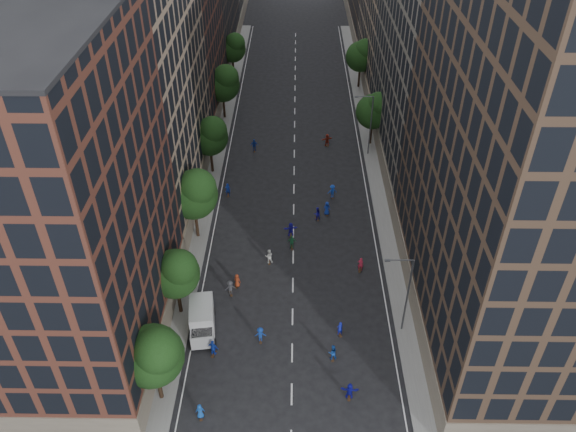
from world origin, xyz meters
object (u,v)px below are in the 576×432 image
(streetlamp_far, at_px, (369,122))
(skater_0, at_px, (200,412))
(streetlamp_near, at_px, (406,291))
(cargo_van, at_px, (202,320))
(skater_1, at_px, (340,329))
(skater_2, at_px, (332,353))

(streetlamp_far, relative_size, skater_0, 5.92)
(skater_0, bearing_deg, streetlamp_near, -161.14)
(cargo_van, relative_size, skater_1, 3.34)
(streetlamp_near, relative_size, cargo_van, 1.67)
(skater_0, bearing_deg, streetlamp_far, -122.58)
(cargo_van, bearing_deg, streetlamp_far, 52.33)
(skater_1, bearing_deg, streetlamp_far, -119.78)
(streetlamp_near, height_order, streetlamp_far, same)
(cargo_van, relative_size, skater_0, 3.54)
(streetlamp_near, xyz_separation_m, cargo_van, (-19.01, -0.35, -3.73))
(cargo_van, distance_m, skater_0, 9.56)
(cargo_van, bearing_deg, skater_1, -9.54)
(streetlamp_far, height_order, skater_1, streetlamp_far)
(streetlamp_far, height_order, skater_2, streetlamp_far)
(streetlamp_far, bearing_deg, skater_1, -99.81)
(skater_0, xyz_separation_m, skater_1, (12.11, 9.11, 0.05))
(skater_0, relative_size, skater_2, 0.91)
(cargo_van, distance_m, skater_2, 12.77)
(streetlamp_near, relative_size, skater_1, 5.58)
(skater_2, bearing_deg, cargo_van, -22.50)
(cargo_van, bearing_deg, skater_2, -22.76)
(skater_0, relative_size, skater_1, 0.94)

